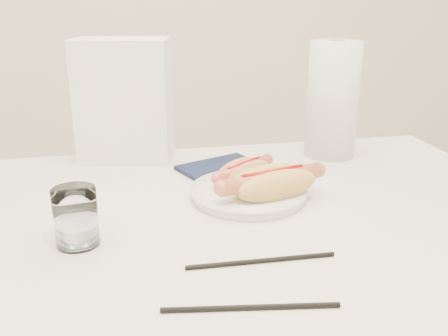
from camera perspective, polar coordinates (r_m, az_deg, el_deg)
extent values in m
cube|color=silver|center=(0.87, -0.70, -6.71)|extent=(1.20, 0.80, 0.04)
cylinder|color=silver|center=(1.50, 17.85, -11.85)|extent=(0.04, 0.04, 0.71)
cylinder|color=white|center=(0.93, 2.78, -2.98)|extent=(0.22, 0.22, 0.02)
ellipsoid|color=tan|center=(0.95, 2.87, -0.51)|extent=(0.11, 0.10, 0.04)
ellipsoid|color=tan|center=(0.97, 1.62, -0.14)|extent=(0.11, 0.10, 0.04)
ellipsoid|color=tan|center=(0.96, 2.23, -0.85)|extent=(0.11, 0.10, 0.02)
cylinder|color=#D3554A|center=(0.96, 2.24, -0.04)|extent=(0.13, 0.11, 0.02)
cylinder|color=#990A05|center=(0.96, 2.25, 0.50)|extent=(0.08, 0.06, 0.01)
ellipsoid|color=#DCAD56|center=(0.87, 6.13, -2.01)|extent=(0.16, 0.08, 0.05)
ellipsoid|color=#DCAD56|center=(0.90, 4.87, -1.27)|extent=(0.16, 0.08, 0.05)
ellipsoid|color=#DCAD56|center=(0.89, 5.47, -2.37)|extent=(0.15, 0.10, 0.03)
cylinder|color=#C16544|center=(0.89, 5.51, -1.22)|extent=(0.20, 0.08, 0.03)
cylinder|color=#990A05|center=(0.88, 5.53, -0.46)|extent=(0.12, 0.04, 0.01)
cylinder|color=white|center=(0.78, -16.47, -5.35)|extent=(0.06, 0.06, 0.09)
cylinder|color=black|center=(0.72, 4.25, -10.46)|extent=(0.22, 0.01, 0.01)
cylinder|color=black|center=(0.63, 3.05, -15.53)|extent=(0.22, 0.04, 0.01)
cube|color=white|center=(1.14, -11.26, 7.50)|extent=(0.22, 0.15, 0.27)
cube|color=#111B36|center=(1.06, 0.41, -0.35)|extent=(0.22, 0.22, 0.01)
cylinder|color=silver|center=(1.17, 12.23, 7.59)|extent=(0.12, 0.12, 0.26)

